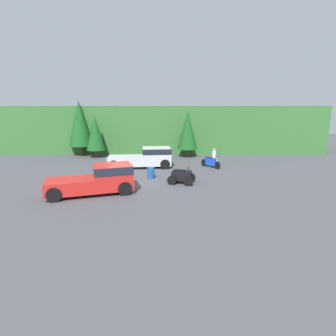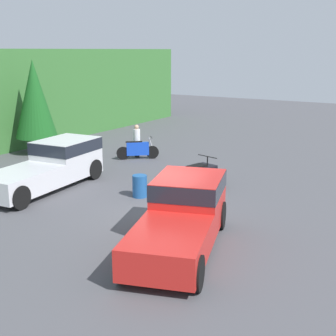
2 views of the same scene
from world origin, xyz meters
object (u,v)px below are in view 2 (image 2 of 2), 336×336
at_px(pickup_truck_red, 183,213).
at_px(steel_barrel, 140,186).
at_px(dirt_bike, 138,150).
at_px(pickup_truck_second, 52,163).
at_px(rider_person, 137,140).
at_px(quad_atv, 199,176).

relative_size(pickup_truck_red, steel_barrel, 6.52).
bearing_deg(dirt_bike, steel_barrel, -95.02).
relative_size(pickup_truck_second, steel_barrel, 6.80).
bearing_deg(steel_barrel, pickup_truck_red, -129.84).
height_order(dirt_bike, rider_person, rider_person).
height_order(pickup_truck_red, quad_atv, pickup_truck_red).
bearing_deg(quad_atv, rider_person, 73.32).
bearing_deg(pickup_truck_red, dirt_bike, 24.34).
height_order(pickup_truck_second, rider_person, pickup_truck_second).
bearing_deg(rider_person, dirt_bike, -105.72).
bearing_deg(steel_barrel, dirt_bike, 35.90).
bearing_deg(quad_atv, steel_barrel, 163.77).
height_order(quad_atv, steel_barrel, quad_atv).
distance_m(pickup_truck_red, rider_person, 11.88).
relative_size(dirt_bike, quad_atv, 0.82).
relative_size(pickup_truck_red, pickup_truck_second, 0.96).
distance_m(dirt_bike, steel_barrel, 6.63).
bearing_deg(pickup_truck_red, pickup_truck_second, 54.95).
distance_m(quad_atv, steel_barrel, 2.75).
xyz_separation_m(pickup_truck_red, quad_atv, (5.50, 2.37, -0.47)).
bearing_deg(rider_person, pickup_truck_second, -145.68).
xyz_separation_m(pickup_truck_second, quad_atv, (3.06, -5.43, -0.47)).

